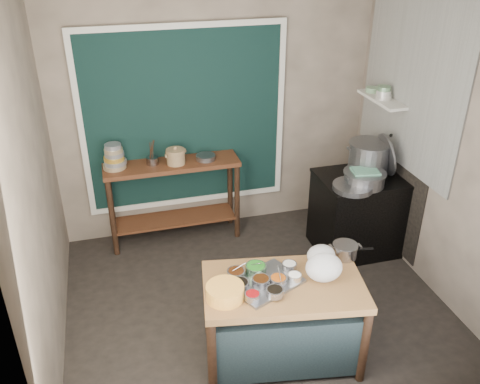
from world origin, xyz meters
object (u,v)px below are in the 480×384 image
object	(u,v)px
back_counter	(174,201)
steamer	(364,178)
yellow_basin	(225,292)
stove_block	(359,214)
prep_table	(282,320)
utensil_cup	(153,160)
ceramic_crock	(176,157)
condiment_tray	(266,283)
saucepan	(345,251)
stock_pot	(369,158)

from	to	relation	value
back_counter	steamer	world-z (taller)	steamer
back_counter	yellow_basin	bearing A→B (deg)	-87.78
back_counter	stove_block	bearing A→B (deg)	-21.02
prep_table	utensil_cup	world-z (taller)	utensil_cup
back_counter	ceramic_crock	size ratio (longest dim) A/B	6.81
condiment_tray	saucepan	size ratio (longest dim) A/B	2.42
utensil_cup	back_counter	bearing A→B (deg)	-5.30
saucepan	stock_pot	world-z (taller)	stock_pot
yellow_basin	ceramic_crock	size ratio (longest dim) A/B	1.34
yellow_basin	saucepan	bearing A→B (deg)	13.16
stove_block	saucepan	bearing A→B (deg)	-123.67
yellow_basin	saucepan	distance (m)	1.12
saucepan	steamer	distance (m)	1.14
back_counter	utensil_cup	xyz separation A→B (m)	(-0.20, 0.02, 0.52)
saucepan	ceramic_crock	distance (m)	2.12
stove_block	utensil_cup	bearing A→B (deg)	160.36
prep_table	back_counter	distance (m)	2.11
stove_block	condiment_tray	size ratio (longest dim) A/B	1.72
saucepan	stock_pot	distance (m)	1.43
stock_pot	back_counter	bearing A→B (deg)	161.43
back_counter	yellow_basin	xyz separation A→B (m)	(0.08, -2.08, 0.33)
prep_table	saucepan	bearing A→B (deg)	28.39
stove_block	stock_pot	size ratio (longest dim) A/B	2.02
saucepan	stove_block	bearing A→B (deg)	67.96
prep_table	ceramic_crock	world-z (taller)	ceramic_crock
condiment_tray	ceramic_crock	distance (m)	2.01
condiment_tray	saucepan	distance (m)	0.77
back_counter	condiment_tray	world-z (taller)	back_counter
utensil_cup	stock_pot	bearing A→B (deg)	-17.43
prep_table	utensil_cup	xyz separation A→B (m)	(-0.76, 2.05, 0.62)
steamer	back_counter	bearing A→B (deg)	153.87
yellow_basin	stock_pot	distance (m)	2.38
back_counter	stock_pot	bearing A→B (deg)	-18.57
back_counter	saucepan	xyz separation A→B (m)	(1.17, -1.82, 0.33)
condiment_tray	utensil_cup	xyz separation A→B (m)	(-0.62, 2.01, 0.23)
back_counter	stock_pot	xyz separation A→B (m)	(1.97, -0.66, 0.58)
condiment_tray	stock_pot	bearing A→B (deg)	40.73
prep_table	ceramic_crock	xyz separation A→B (m)	(-0.52, 1.99, 0.65)
back_counter	saucepan	world-z (taller)	back_counter
saucepan	ceramic_crock	size ratio (longest dim) A/B	1.01
condiment_tray	ceramic_crock	world-z (taller)	ceramic_crock
saucepan	prep_table	bearing A→B (deg)	-149.57
stove_block	utensil_cup	world-z (taller)	utensil_cup
ceramic_crock	yellow_basin	bearing A→B (deg)	-89.01
back_counter	stock_pot	world-z (taller)	stock_pot
prep_table	steamer	world-z (taller)	steamer
prep_table	stove_block	bearing A→B (deg)	53.78
stock_pot	steamer	world-z (taller)	stock_pot
back_counter	stove_block	xyz separation A→B (m)	(1.90, -0.73, -0.05)
ceramic_crock	steamer	size ratio (longest dim) A/B	0.49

